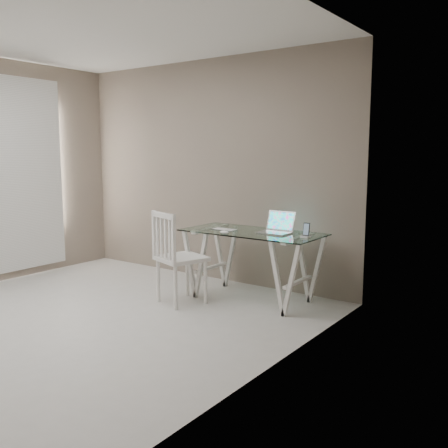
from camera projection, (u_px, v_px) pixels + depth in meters
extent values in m
plane|color=#B5B3AD|center=(62.00, 326.00, 4.56)|extent=(4.50, 4.50, 0.00)
cube|color=white|center=(47.00, 18.00, 4.18)|extent=(4.00, 4.50, 0.02)
cube|color=#74675B|center=(210.00, 171.00, 6.18)|extent=(4.00, 0.02, 2.70)
cube|color=#74675B|center=(245.00, 188.00, 3.22)|extent=(0.02, 4.50, 2.70)
cube|color=silver|center=(252.00, 232.00, 5.29)|extent=(1.50, 0.70, 0.01)
cube|color=silver|center=(211.00, 260.00, 5.66)|extent=(0.24, 0.62, 0.72)
cube|color=silver|center=(298.00, 274.00, 5.03)|extent=(0.24, 0.62, 0.72)
cube|color=white|center=(181.00, 258.00, 5.22)|extent=(0.57, 0.57, 0.04)
cylinder|color=white|center=(158.00, 281.00, 5.30)|extent=(0.04, 0.04, 0.46)
cylinder|color=white|center=(176.00, 288.00, 5.01)|extent=(0.04, 0.04, 0.46)
cylinder|color=white|center=(187.00, 276.00, 5.51)|extent=(0.04, 0.04, 0.46)
cylinder|color=white|center=(205.00, 283.00, 5.22)|extent=(0.04, 0.04, 0.46)
cube|color=white|center=(164.00, 237.00, 5.07)|extent=(0.43, 0.17, 0.50)
cube|color=silver|center=(274.00, 233.00, 5.17)|extent=(0.32, 0.22, 0.01)
cube|color=#19D899|center=(281.00, 221.00, 5.27)|extent=(0.32, 0.08, 0.21)
cube|color=silver|center=(224.00, 229.00, 5.41)|extent=(0.28, 0.12, 0.01)
ellipsoid|color=white|center=(224.00, 232.00, 5.15)|extent=(0.10, 0.06, 0.03)
cube|color=white|center=(306.00, 237.00, 4.92)|extent=(0.08, 0.08, 0.02)
cube|color=black|center=(306.00, 229.00, 4.92)|extent=(0.06, 0.03, 0.13)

